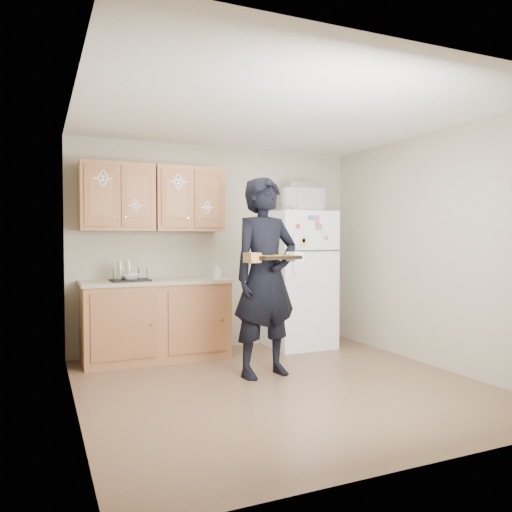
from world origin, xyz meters
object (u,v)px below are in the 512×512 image
object	(u,v)px
refrigerator	(299,279)
microwave	(301,200)
person	(266,277)
baking_tray	(274,258)
dish_rack	(130,274)

from	to	relation	value
refrigerator	microwave	distance (m)	0.99
refrigerator	person	distance (m)	1.43
person	baking_tray	distance (m)	0.36
person	microwave	world-z (taller)	microwave
person	baking_tray	size ratio (longest dim) A/B	4.63
person	dish_rack	distance (m)	1.56
baking_tray	dish_rack	distance (m)	1.75
person	microwave	size ratio (longest dim) A/B	3.84
microwave	dish_rack	size ratio (longest dim) A/B	1.26
baking_tray	person	bearing A→B (deg)	71.19
person	microwave	bearing A→B (deg)	37.28
refrigerator	baking_tray	world-z (taller)	refrigerator
refrigerator	dish_rack	world-z (taller)	refrigerator
refrigerator	person	xyz separation A→B (m)	(-0.95, -1.06, 0.13)
refrigerator	baking_tray	bearing A→B (deg)	-126.50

